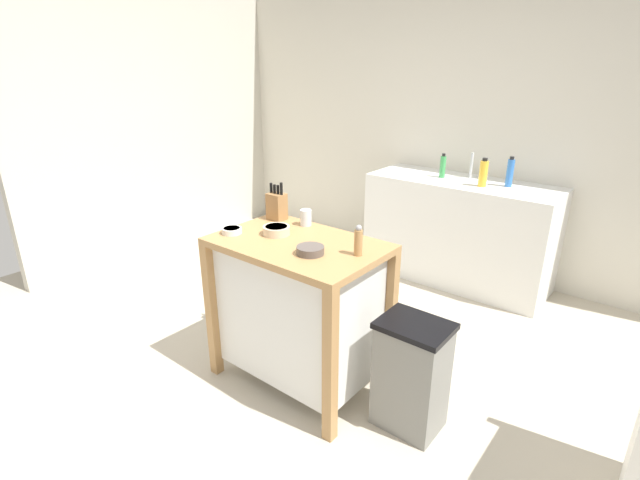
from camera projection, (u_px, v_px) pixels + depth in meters
name	position (u px, v px, depth m)	size (l,w,h in m)	color
ground_plane	(298.00, 374.00, 3.00)	(6.16, 6.16, 0.00)	#BCB29E
wall_back	(465.00, 128.00, 4.21)	(5.16, 0.10, 2.60)	beige
wall_left	(156.00, 121.00, 4.66)	(0.10, 2.90, 2.60)	beige
kitchen_island	(299.00, 305.00, 2.79)	(0.97, 0.63, 0.92)	#AD7F4C
knife_block	(277.00, 206.00, 2.98)	(0.11, 0.09, 0.25)	#9E7042
bowl_ceramic_small	(232.00, 230.00, 2.76)	(0.12, 0.12, 0.03)	silver
bowl_stoneware_deep	(276.00, 230.00, 2.75)	(0.16, 0.16, 0.05)	beige
bowl_ceramic_wide	(310.00, 250.00, 2.47)	(0.15, 0.15, 0.04)	#564C47
drinking_cup	(306.00, 218.00, 2.89)	(0.07, 0.07, 0.10)	silver
pepper_grinder	(358.00, 241.00, 2.43)	(0.04, 0.04, 0.17)	#AD7F4C
trash_bin	(411.00, 375.00, 2.48)	(0.36, 0.28, 0.63)	slate
sink_counter	(458.00, 231.00, 4.15)	(1.59, 0.60, 0.91)	silver
sink_faucet	(471.00, 165.00, 4.05)	(0.02, 0.02, 0.22)	#B7BCC1
bottle_dish_soap	(483.00, 173.00, 3.78)	(0.07, 0.07, 0.23)	yellow
bottle_hand_soap	(510.00, 173.00, 3.77)	(0.05, 0.05, 0.24)	blue
bottle_spray_cleaner	(443.00, 166.00, 4.07)	(0.05, 0.05, 0.21)	green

